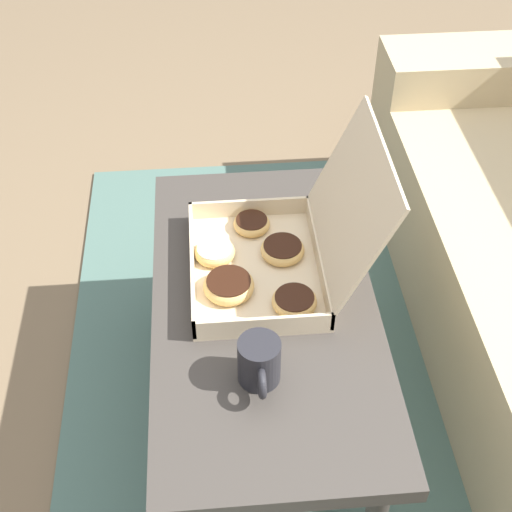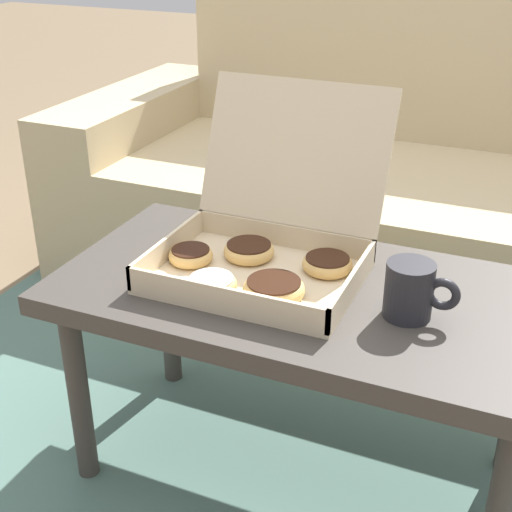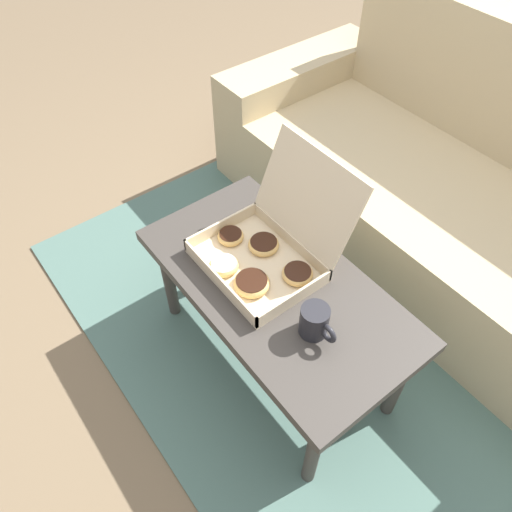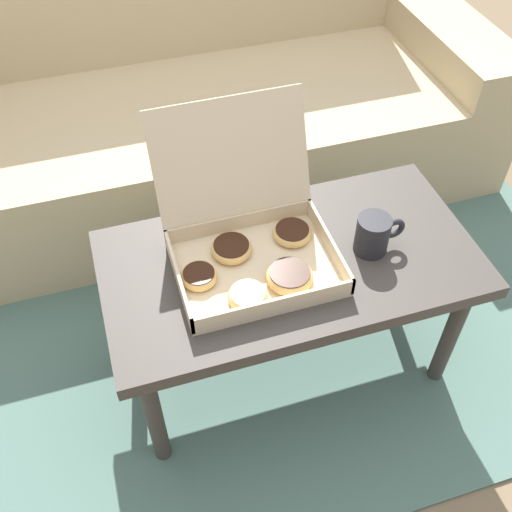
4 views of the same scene
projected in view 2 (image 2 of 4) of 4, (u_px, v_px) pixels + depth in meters
ground_plane at (316, 437)px, 1.66m from camera, size 12.00×12.00×0.00m
area_rug at (352, 366)px, 1.91m from camera, size 2.25×1.91×0.01m
couch at (408, 194)px, 2.23m from camera, size 2.13×0.89×0.92m
coffee_table at (303, 311)px, 1.38m from camera, size 0.95×0.49×0.47m
pastry_box at (264, 244)px, 1.38m from camera, size 0.39×0.41×0.33m
coffee_mug at (411, 290)px, 1.23m from camera, size 0.13×0.09×0.10m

